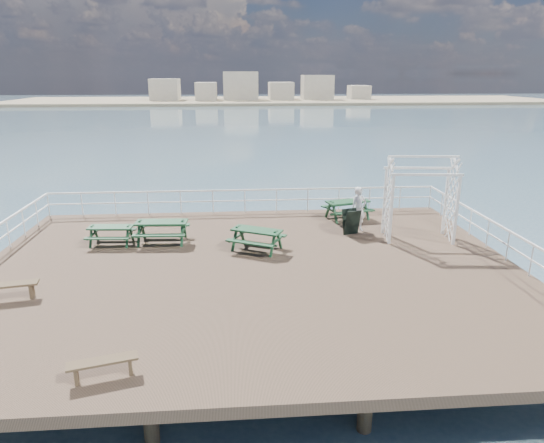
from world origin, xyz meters
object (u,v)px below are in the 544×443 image
(picnic_table_b, at_px, (162,227))
(person, at_px, (359,209))
(picnic_table_a, at_px, (111,231))
(flat_bench_near, at_px, (7,288))
(trellis_arbor, at_px, (420,203))
(flat_bench_far, at_px, (103,364))
(picnic_table_c, at_px, (348,206))
(picnic_table_d, at_px, (257,235))

(picnic_table_b, bearing_deg, person, 8.84)
(picnic_table_a, bearing_deg, flat_bench_near, -107.90)
(picnic_table_b, bearing_deg, trellis_arbor, 0.87)
(flat_bench_near, distance_m, flat_bench_far, 5.44)
(picnic_table_c, distance_m, person, 1.78)
(flat_bench_far, bearing_deg, trellis_arbor, 25.06)
(picnic_table_c, distance_m, flat_bench_near, 13.58)
(picnic_table_c, bearing_deg, flat_bench_far, -140.90)
(picnic_table_c, height_order, person, person)
(picnic_table_b, xyz_separation_m, picnic_table_d, (3.57, -1.13, -0.04))
(picnic_table_a, relative_size, picnic_table_d, 0.75)
(trellis_arbor, bearing_deg, person, 157.00)
(person, bearing_deg, picnic_table_d, -170.25)
(flat_bench_near, xyz_separation_m, trellis_arbor, (13.60, 4.31, 1.09))
(person, bearing_deg, picnic_table_b, 171.10)
(flat_bench_near, distance_m, person, 12.78)
(flat_bench_near, distance_m, trellis_arbor, 14.31)
(picnic_table_a, distance_m, flat_bench_near, 4.95)
(trellis_arbor, bearing_deg, flat_bench_far, -133.58)
(picnic_table_b, xyz_separation_m, picnic_table_c, (7.78, 2.55, -0.01))
(picnic_table_c, xyz_separation_m, flat_bench_near, (-11.50, -7.22, -0.23))
(picnic_table_b, bearing_deg, picnic_table_c, 21.11)
(picnic_table_c, height_order, picnic_table_d, picnic_table_c)
(picnic_table_c, relative_size, trellis_arbor, 0.69)
(picnic_table_a, relative_size, trellis_arbor, 0.52)
(picnic_table_d, relative_size, person, 1.25)
(picnic_table_b, relative_size, flat_bench_far, 1.35)
(picnic_table_d, relative_size, flat_bench_far, 1.54)
(flat_bench_far, distance_m, trellis_arbor, 13.02)
(flat_bench_far, xyz_separation_m, person, (7.88, 9.49, 0.60))
(picnic_table_a, bearing_deg, picnic_table_b, 5.94)
(picnic_table_a, xyz_separation_m, flat_bench_near, (-1.83, -4.60, -0.15))
(picnic_table_d, height_order, flat_bench_near, picnic_table_d)
(picnic_table_d, bearing_deg, flat_bench_far, -88.36)
(picnic_table_b, distance_m, trellis_arbor, 9.93)
(picnic_table_d, xyz_separation_m, trellis_arbor, (6.31, 0.77, 0.89))
(picnic_table_b, bearing_deg, picnic_table_a, -174.95)
(picnic_table_b, height_order, person, person)
(flat_bench_far, bearing_deg, picnic_table_a, 87.08)
(picnic_table_a, relative_size, person, 0.94)
(picnic_table_d, bearing_deg, picnic_table_b, -170.32)
(picnic_table_a, distance_m, flat_bench_far, 8.81)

